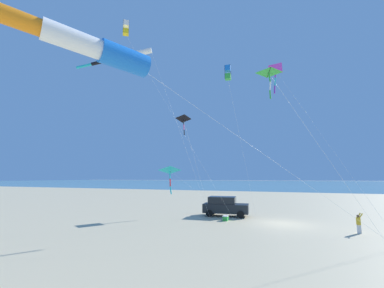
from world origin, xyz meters
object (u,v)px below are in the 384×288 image
at_px(kite_windsock_small_distant, 125,56).
at_px(kite_delta_black_fish_shape, 183,120).
at_px(person_child_green_jacket, 359,222).
at_px(kite_box_magenta_far_left, 126,28).
at_px(kite_box_striped_overhead, 228,73).
at_px(kite_delta_long_streamer_right, 275,70).
at_px(kite_delta_blue_topmost, 269,74).
at_px(parked_car, 225,206).
at_px(kite_windsock_teal_far_right, 78,42).
at_px(kite_delta_long_streamer_left, 170,170).
at_px(cooler_box, 226,218).

height_order(kite_windsock_small_distant, kite_delta_black_fish_shape, kite_windsock_small_distant).
bearing_deg(kite_delta_black_fish_shape, person_child_green_jacket, 101.54).
distance_m(kite_box_magenta_far_left, kite_box_striped_overhead, 12.07).
bearing_deg(person_child_green_jacket, kite_box_magenta_far_left, -87.18).
relative_size(person_child_green_jacket, kite_delta_long_streamer_right, 0.09).
bearing_deg(kite_delta_blue_topmost, kite_delta_black_fish_shape, -128.37).
height_order(parked_car, person_child_green_jacket, parked_car).
relative_size(parked_car, kite_windsock_teal_far_right, 0.30).
bearing_deg(person_child_green_jacket, kite_delta_blue_topmost, -32.68).
height_order(kite_delta_long_streamer_right, kite_windsock_teal_far_right, kite_delta_long_streamer_right).
height_order(person_child_green_jacket, kite_box_magenta_far_left, kite_box_magenta_far_left).
bearing_deg(kite_delta_long_streamer_left, kite_delta_blue_topmost, 46.71).
xyz_separation_m(kite_box_magenta_far_left, kite_box_striped_overhead, (-0.46, 10.28, -6.31)).
height_order(kite_delta_blue_topmost, kite_windsock_teal_far_right, kite_delta_blue_topmost).
relative_size(cooler_box, kite_delta_long_streamer_right, 0.04).
relative_size(kite_delta_long_streamer_left, kite_delta_blue_topmost, 0.67).
height_order(cooler_box, kite_delta_black_fish_shape, kite_delta_black_fish_shape).
distance_m(kite_delta_long_streamer_left, kite_windsock_small_distant, 12.44).
height_order(parked_car, kite_windsock_teal_far_right, kite_windsock_teal_far_right).
bearing_deg(parked_car, kite_windsock_small_distant, -62.49).
bearing_deg(kite_windsock_teal_far_right, kite_delta_long_streamer_right, 164.39).
bearing_deg(kite_box_magenta_far_left, kite_windsock_teal_far_right, 32.49).
height_order(kite_box_magenta_far_left, kite_box_striped_overhead, kite_box_magenta_far_left).
distance_m(person_child_green_jacket, kite_delta_blue_topmost, 12.22).
bearing_deg(kite_delta_long_streamer_right, kite_delta_long_streamer_left, -68.79).
bearing_deg(kite_delta_long_streamer_right, kite_windsock_teal_far_right, -15.61).
distance_m(kite_windsock_small_distant, kite_delta_black_fish_shape, 10.65).
bearing_deg(kite_delta_long_streamer_right, parked_car, -75.54).
bearing_deg(parked_car, cooler_box, 13.93).
relative_size(parked_car, kite_delta_black_fish_shape, 0.52).
distance_m(parked_car, kite_windsock_small_distant, 18.06).
relative_size(kite_windsock_small_distant, kite_delta_blue_topmost, 1.88).
distance_m(kite_delta_long_streamer_right, kite_box_magenta_far_left, 15.87).
bearing_deg(kite_delta_long_streamer_right, kite_box_striped_overhead, -32.57).
bearing_deg(parked_car, kite_delta_black_fish_shape, -15.29).
xyz_separation_m(kite_delta_long_streamer_left, kite_windsock_small_distant, (2.14, -4.20, 11.51)).
bearing_deg(kite_windsock_teal_far_right, cooler_box, 176.92).
bearing_deg(kite_windsock_teal_far_right, kite_delta_long_streamer_left, -164.02).
bearing_deg(kite_box_magenta_far_left, cooler_box, 105.14).
relative_size(cooler_box, kite_windsock_small_distant, 0.04).
height_order(person_child_green_jacket, kite_delta_black_fish_shape, kite_delta_black_fish_shape).
distance_m(cooler_box, kite_delta_black_fish_shape, 9.31).
relative_size(parked_car, kite_windsock_small_distant, 0.26).
height_order(cooler_box, kite_windsock_teal_far_right, kite_windsock_teal_far_right).
bearing_deg(kite_delta_long_streamer_right, person_child_green_jacket, 42.02).
xyz_separation_m(parked_car, kite_box_magenta_far_left, (4.92, -8.77, 17.86)).
bearing_deg(parked_car, kite_windsock_teal_far_right, -0.82).
bearing_deg(kite_box_striped_overhead, kite_windsock_small_distant, -88.85).
bearing_deg(kite_delta_long_streamer_right, kite_windsock_small_distant, -67.02).
xyz_separation_m(parked_car, kite_delta_long_streamer_right, (-1.35, 5.22, 13.80)).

